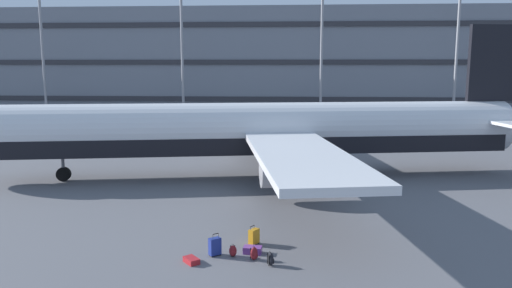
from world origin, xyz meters
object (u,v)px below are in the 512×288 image
(suitcase_purple, at_px, (254,236))
(suitcase_laid_flat, at_px, (191,260))
(backpack_silver, at_px, (254,254))
(backpack_upright, at_px, (271,259))
(suitcase_navy, at_px, (215,246))
(airliner, at_px, (267,131))
(suitcase_black, at_px, (253,250))
(backpack_orange, at_px, (233,251))

(suitcase_purple, relative_size, suitcase_laid_flat, 1.04)
(backpack_silver, height_order, backpack_upright, backpack_upright)
(suitcase_navy, xyz_separation_m, backpack_upright, (2.22, -0.83, -0.14))
(airliner, height_order, backpack_upright, airliner)
(airliner, bearing_deg, suitcase_purple, -89.92)
(suitcase_black, height_order, suitcase_purple, suitcase_purple)
(suitcase_black, relative_size, suitcase_navy, 0.84)
(airliner, bearing_deg, suitcase_black, -89.87)
(airliner, distance_m, suitcase_purple, 13.21)
(backpack_silver, bearing_deg, suitcase_black, 99.47)
(suitcase_purple, xyz_separation_m, backpack_upright, (0.78, -2.15, -0.11))
(suitcase_black, relative_size, suitcase_laid_flat, 1.02)
(suitcase_purple, distance_m, suitcase_laid_flat, 3.07)
(suitcase_laid_flat, bearing_deg, suitcase_navy, 44.99)
(suitcase_navy, bearing_deg, backpack_silver, -11.81)
(airliner, height_order, backpack_silver, airliner)
(suitcase_navy, distance_m, backpack_silver, 1.61)
(backpack_upright, bearing_deg, suitcase_black, 122.87)
(suitcase_navy, xyz_separation_m, backpack_orange, (0.71, -0.03, -0.17))
(suitcase_laid_flat, bearing_deg, airliner, 81.65)
(airliner, relative_size, backpack_silver, 70.70)
(airliner, relative_size, suitcase_navy, 42.46)
(suitcase_black, distance_m, suitcase_purple, 0.99)
(suitcase_laid_flat, bearing_deg, backpack_orange, 26.65)
(backpack_upright, bearing_deg, airliner, 93.04)
(suitcase_laid_flat, bearing_deg, backpack_silver, 10.88)
(backpack_upright, height_order, backpack_orange, backpack_upright)
(suitcase_black, height_order, suitcase_laid_flat, suitcase_black)
(airliner, relative_size, suitcase_black, 50.56)
(suitcase_purple, relative_size, backpack_upright, 1.40)
(airliner, bearing_deg, suitcase_laid_flat, -98.35)
(suitcase_navy, relative_size, backpack_silver, 1.67)
(suitcase_laid_flat, distance_m, backpack_silver, 2.40)
(suitcase_navy, height_order, backpack_orange, suitcase_navy)
(backpack_silver, relative_size, backpack_upright, 0.98)
(suitcase_laid_flat, distance_m, backpack_upright, 3.01)
(airliner, height_order, suitcase_navy, airliner)
(backpack_upright, bearing_deg, suitcase_navy, 159.48)
(suitcase_black, bearing_deg, suitcase_purple, 90.83)
(suitcase_purple, bearing_deg, backpack_orange, -118.30)
(suitcase_laid_flat, xyz_separation_m, backpack_upright, (3.01, -0.05, 0.15))
(suitcase_purple, bearing_deg, backpack_upright, -70.04)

